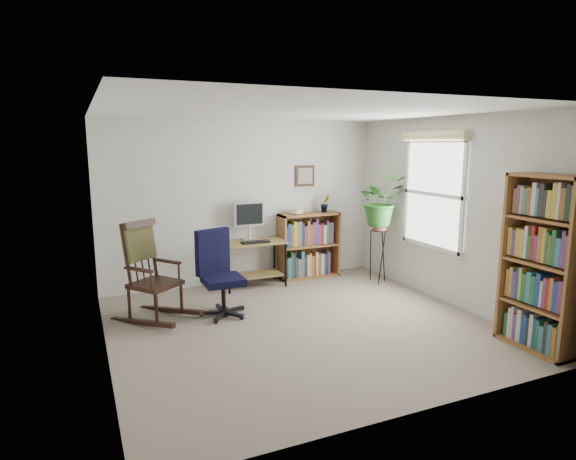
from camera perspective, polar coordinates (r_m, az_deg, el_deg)
name	(u,v)px	position (r m, az deg, el deg)	size (l,w,h in m)	color
floor	(302,325)	(5.64, 1.67, -11.23)	(4.20, 4.00, 0.00)	gray
ceiling	(303,111)	(5.26, 1.81, 13.90)	(4.20, 4.00, 0.00)	silver
wall_back	(244,203)	(7.16, -5.19, 3.26)	(4.20, 0.00, 2.40)	silver
wall_front	(420,263)	(3.66, 15.41, -3.79)	(4.20, 0.00, 2.40)	silver
wall_left	(100,237)	(4.82, -21.43, -0.80)	(0.00, 4.00, 2.40)	silver
wall_right	(451,212)	(6.50, 18.70, 2.05)	(0.00, 4.00, 2.40)	silver
window	(433,194)	(6.67, 16.81, 4.09)	(0.12, 1.20, 1.50)	white
desk	(253,264)	(7.04, -4.18, -4.01)	(0.93, 0.51, 0.67)	olive
monitor	(249,221)	(7.05, -4.63, 1.10)	(0.46, 0.16, 0.56)	#B8B8BC
keyboard	(255,242)	(6.86, -3.88, -1.42)	(0.40, 0.15, 0.03)	black
office_chair	(223,273)	(5.83, -7.72, -5.12)	(0.58, 0.58, 1.06)	black
rocking_chair	(155,271)	(5.85, -15.52, -4.66)	(0.62, 1.03, 1.20)	black
low_bookshelf	(309,245)	(7.48, 2.50, -1.82)	(0.95, 0.32, 1.01)	brown
tall_bookshelf	(543,264)	(5.41, 27.95, -3.55)	(0.33, 0.77, 1.77)	brown
plant_stand	(379,252)	(7.31, 10.70, -2.57)	(0.26, 0.26, 0.93)	black
spider_plant	(381,176)	(7.15, 11.00, 6.30)	(1.69, 1.88, 1.46)	#276222
potted_plant_small	(325,209)	(7.52, 4.41, 2.53)	(0.13, 0.24, 0.11)	#276222
framed_picture	(305,176)	(7.47, 2.05, 6.42)	(0.32, 0.04, 0.32)	black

